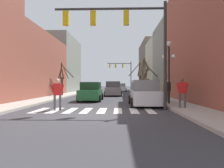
% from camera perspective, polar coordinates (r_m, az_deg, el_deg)
% --- Properties ---
extents(ground_plane, '(240.00, 240.00, 0.00)m').
position_cam_1_polar(ground_plane, '(10.91, -5.68, -7.99)').
color(ground_plane, '#38383D').
extents(sidewalk_right, '(2.17, 90.00, 0.15)m').
position_cam_1_polar(sidewalk_right, '(11.53, 22.47, -7.18)').
color(sidewalk_right, '#ADA89E').
rests_on(sidewalk_right, ground_plane).
extents(building_row_left, '(6.00, 40.42, 12.22)m').
position_cam_1_polar(building_row_left, '(26.32, -22.93, 7.75)').
color(building_row_left, '#934C3D').
rests_on(building_row_left, ground_plane).
extents(building_row_right, '(6.00, 52.36, 10.80)m').
position_cam_1_polar(building_row_right, '(32.59, 16.37, 6.12)').
color(building_row_right, '#934C3D').
rests_on(building_row_right, ground_plane).
extents(crosswalk_stripes, '(6.75, 2.60, 0.01)m').
position_cam_1_polar(crosswalk_stripes, '(12.56, -4.66, -6.91)').
color(crosswalk_stripes, white).
rests_on(crosswalk_stripes, ground_plane).
extents(traffic_signal_near, '(6.58, 0.28, 6.34)m').
position_cam_1_polar(traffic_signal_near, '(13.22, 3.16, 13.97)').
color(traffic_signal_near, '#2D2D2D').
rests_on(traffic_signal_near, ground_plane).
extents(traffic_signal_far, '(5.46, 0.28, 6.54)m').
position_cam_1_polar(traffic_signal_far, '(49.85, 2.75, 3.85)').
color(traffic_signal_far, '#2D2D2D').
rests_on(traffic_signal_far, ground_plane).
extents(street_lamp_right_corner, '(0.95, 0.36, 4.35)m').
position_cam_1_polar(street_lamp_right_corner, '(15.83, 14.66, 6.24)').
color(street_lamp_right_corner, black).
rests_on(street_lamp_right_corner, sidewalk_right).
extents(car_driving_away_lane, '(2.01, 4.38, 1.67)m').
position_cam_1_polar(car_driving_away_lane, '(19.55, -5.53, -2.12)').
color(car_driving_away_lane, '#236B38').
rests_on(car_driving_away_lane, ground_plane).
extents(car_driving_toward_lane, '(2.03, 4.14, 1.70)m').
position_cam_1_polar(car_driving_toward_lane, '(35.56, 0.78, -1.10)').
color(car_driving_toward_lane, white).
rests_on(car_driving_toward_lane, ground_plane).
extents(car_parked_right_far, '(2.13, 4.42, 1.81)m').
position_cam_1_polar(car_parked_right_far, '(27.32, 0.33, -1.36)').
color(car_parked_right_far, gray).
rests_on(car_parked_right_far, ground_plane).
extents(car_parked_left_mid, '(2.09, 4.53, 1.78)m').
position_cam_1_polar(car_parked_left_mid, '(15.37, 8.51, -2.55)').
color(car_parked_left_mid, silver).
rests_on(car_parked_left_mid, ground_plane).
extents(car_at_intersection, '(2.19, 4.56, 1.58)m').
position_cam_1_polar(car_at_intersection, '(42.77, 2.27, -0.96)').
color(car_at_intersection, silver).
rests_on(car_at_intersection, ground_plane).
extents(pedestrian_on_left_sidewalk, '(0.64, 0.53, 1.74)m').
position_cam_1_polar(pedestrian_on_left_sidewalk, '(17.56, 13.82, -1.07)').
color(pedestrian_on_left_sidewalk, '#4C4C51').
rests_on(pedestrian_on_left_sidewalk, sidewalk_right).
extents(pedestrian_waiting_at_curb, '(0.79, 0.30, 1.83)m').
position_cam_1_polar(pedestrian_waiting_at_curb, '(13.00, -14.07, -1.90)').
color(pedestrian_waiting_at_curb, '#4C4C51').
rests_on(pedestrian_waiting_at_curb, ground_plane).
extents(pedestrian_near_right_corner, '(0.74, 0.24, 1.73)m').
position_cam_1_polar(pedestrian_near_right_corner, '(13.26, 17.89, -1.47)').
color(pedestrian_near_right_corner, '#4C4C51').
rests_on(pedestrian_near_right_corner, sidewalk_right).
extents(pedestrian_on_right_sidewalk, '(0.35, 0.73, 1.74)m').
position_cam_1_polar(pedestrian_on_right_sidewalk, '(16.62, 14.66, -1.12)').
color(pedestrian_on_right_sidewalk, '#7A705B').
rests_on(pedestrian_on_right_sidewalk, sidewalk_right).
extents(street_tree_right_near, '(2.63, 3.79, 5.88)m').
position_cam_1_polar(street_tree_right_near, '(37.67, 8.36, 2.37)').
color(street_tree_right_near, brown).
rests_on(street_tree_right_near, sidewalk_right).
extents(street_tree_right_mid, '(1.97, 2.34, 4.00)m').
position_cam_1_polar(street_tree_right_mid, '(27.07, -12.83, 1.15)').
color(street_tree_right_mid, '#473828').
rests_on(street_tree_right_mid, sidewalk_left).
extents(street_tree_right_far, '(3.30, 1.99, 5.51)m').
position_cam_1_polar(street_tree_right_far, '(42.31, 7.26, 1.44)').
color(street_tree_right_far, brown).
rests_on(street_tree_right_far, sidewalk_right).
extents(street_tree_left_near, '(2.55, 2.47, 3.76)m').
position_cam_1_polar(street_tree_left_near, '(29.75, 9.39, 0.99)').
color(street_tree_left_near, brown).
rests_on(street_tree_left_near, sidewalk_right).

